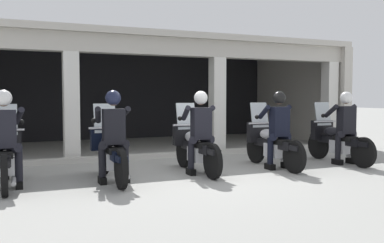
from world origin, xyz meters
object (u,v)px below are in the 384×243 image
at_px(police_officer_far_left, 4,131).
at_px(police_officer_far_right, 345,121).
at_px(police_officer_left, 113,128).
at_px(police_officer_center, 200,125).
at_px(motorcycle_right, 270,143).
at_px(motorcycle_far_left, 5,156).
at_px(motorcycle_center, 195,146).
at_px(police_officer_right, 279,123).
at_px(motorcycle_far_right, 336,140).
at_px(motorcycle_left, 110,152).

bearing_deg(police_officer_far_left, police_officer_far_right, 1.38).
relative_size(police_officer_left, police_officer_center, 1.00).
height_order(police_officer_left, police_officer_center, same).
distance_m(police_officer_center, motorcycle_right, 1.77).
height_order(motorcycle_far_left, police_officer_far_right, police_officer_far_right).
xyz_separation_m(police_officer_left, motorcycle_center, (1.70, 0.45, -0.44)).
bearing_deg(police_officer_right, motorcycle_far_right, 17.95).
bearing_deg(police_officer_center, police_officer_far_right, 9.81).
bearing_deg(motorcycle_far_left, motorcycle_right, 1.49).
height_order(motorcycle_far_left, motorcycle_left, same).
relative_size(motorcycle_left, police_officer_far_right, 1.29).
xyz_separation_m(police_officer_far_left, police_officer_right, (5.09, -0.10, 0.00)).
bearing_deg(police_officer_center, motorcycle_far_left, -172.79).
xyz_separation_m(motorcycle_center, police_officer_far_right, (3.40, -0.42, 0.44)).
bearing_deg(motorcycle_center, motorcycle_left, -162.45).
relative_size(motorcycle_far_left, motorcycle_far_right, 1.00).
bearing_deg(motorcycle_far_left, police_officer_far_left, -87.70).
bearing_deg(police_officer_center, police_officer_right, 9.05).
xyz_separation_m(motorcycle_far_left, police_officer_right, (5.09, -0.38, 0.44)).
bearing_deg(police_officer_far_left, motorcycle_far_left, 92.30).
height_order(motorcycle_right, motorcycle_far_right, same).
distance_m(police_officer_far_left, motorcycle_center, 3.44).
height_order(police_officer_far_left, police_officer_right, same).
bearing_deg(motorcycle_far_right, police_officer_left, -165.30).
bearing_deg(motorcycle_left, police_officer_center, 2.18).
distance_m(police_officer_far_left, motorcycle_right, 5.12).
relative_size(police_officer_far_left, motorcycle_right, 0.78).
bearing_deg(police_officer_center, motorcycle_center, 101.82).
height_order(motorcycle_far_left, police_officer_center, police_officer_center).
height_order(motorcycle_center, police_officer_center, police_officer_center).
relative_size(police_officer_center, motorcycle_right, 0.78).
xyz_separation_m(motorcycle_left, motorcycle_center, (1.70, 0.16, 0.00)).
bearing_deg(police_officer_left, police_officer_center, 11.72).
relative_size(motorcycle_right, motorcycle_far_right, 1.00).
bearing_deg(motorcycle_far_right, motorcycle_far_left, -169.98).
height_order(police_officer_far_left, motorcycle_right, police_officer_far_left).
bearing_deg(motorcycle_center, police_officer_far_left, -163.24).
xyz_separation_m(police_officer_left, police_officer_far_right, (5.09, 0.03, 0.00)).
bearing_deg(police_officer_far_right, police_officer_far_left, -169.98).
distance_m(motorcycle_far_left, police_officer_left, 1.81).
distance_m(motorcycle_center, motorcycle_far_right, 3.40).
bearing_deg(police_officer_right, motorcycle_right, 99.69).
bearing_deg(police_officer_far_left, police_officer_left, -3.09).
xyz_separation_m(motorcycle_far_left, police_officer_far_right, (6.79, -0.42, 0.44)).
xyz_separation_m(motorcycle_left, police_officer_right, (3.40, -0.21, 0.44)).
relative_size(police_officer_left, motorcycle_right, 0.78).
xyz_separation_m(motorcycle_far_left, police_officer_far_left, (-0.00, -0.28, 0.44)).
relative_size(police_officer_left, police_officer_right, 1.00).
distance_m(motorcycle_far_left, police_officer_far_right, 6.82).
distance_m(motorcycle_far_left, motorcycle_center, 3.40).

